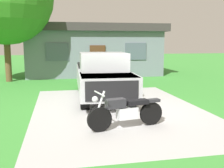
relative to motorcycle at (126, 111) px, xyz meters
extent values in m
plane|color=#3C8E36|center=(0.26, 2.00, -0.47)|extent=(80.00, 80.00, 0.00)
cube|color=#AEAEAE|center=(0.26, 2.00, -0.47)|extent=(5.77, 8.21, 0.01)
cylinder|color=black|center=(-0.74, -0.15, -0.14)|extent=(0.67, 0.25, 0.66)
cylinder|color=black|center=(0.78, 0.16, -0.14)|extent=(0.67, 0.25, 0.66)
cube|color=silver|center=(0.04, 0.01, -0.05)|extent=(0.60, 0.37, 0.32)
cube|color=#28282D|center=(-0.30, -0.06, 0.25)|extent=(0.56, 0.36, 0.24)
cube|color=black|center=(0.33, 0.07, 0.23)|extent=(0.64, 0.39, 0.12)
cube|color=#28282D|center=(0.78, 0.16, 0.23)|extent=(0.51, 0.29, 0.08)
cylinder|color=silver|center=(-0.74, -0.15, 0.23)|extent=(0.34, 0.12, 0.77)
cylinder|color=silver|center=(-0.74, -0.15, 0.55)|extent=(0.18, 0.69, 0.04)
sphere|color=silver|center=(-0.86, -0.17, 0.41)|extent=(0.16, 0.16, 0.16)
cylinder|color=black|center=(0.76, 2.27, -0.05)|extent=(0.34, 0.85, 0.84)
cylinder|color=black|center=(-0.88, 2.35, -0.05)|extent=(0.34, 0.85, 0.84)
cylinder|color=black|center=(0.94, 5.76, -0.05)|extent=(0.34, 0.85, 0.84)
cylinder|color=black|center=(-0.70, 5.85, -0.05)|extent=(0.34, 0.85, 0.84)
cube|color=#B7BABF|center=(0.03, 4.11, 0.33)|extent=(2.29, 5.70, 0.80)
cube|color=#B7BABF|center=(-0.07, 2.26, 0.63)|extent=(2.00, 2.00, 0.20)
cube|color=#B7BABF|center=(0.01, 3.71, 1.08)|extent=(1.90, 1.99, 0.70)
cube|color=#3F4C56|center=(-0.03, 2.91, 0.98)|extent=(1.71, 0.25, 0.60)
cube|color=black|center=(0.11, 5.66, 0.58)|extent=(2.02, 2.50, 0.50)
cube|color=black|center=(-0.11, 1.33, 0.33)|extent=(1.70, 0.19, 0.64)
cylinder|color=brown|center=(-4.61, 9.80, 1.01)|extent=(0.36, 0.36, 2.96)
cube|color=slate|center=(0.75, 12.70, 1.03)|extent=(9.00, 5.00, 3.00)
cube|color=#383333|center=(0.75, 12.70, 2.78)|extent=(9.60, 5.60, 0.50)
cube|color=#4C2D19|center=(0.75, 10.17, 0.58)|extent=(1.00, 0.08, 2.10)
cube|color=#4C5966|center=(-1.77, 10.17, 1.23)|extent=(1.40, 0.06, 1.10)
cube|color=#4C5966|center=(3.27, 10.17, 1.23)|extent=(1.40, 0.06, 1.10)
camera|label=1|loc=(-1.77, -6.86, 1.87)|focal=43.18mm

